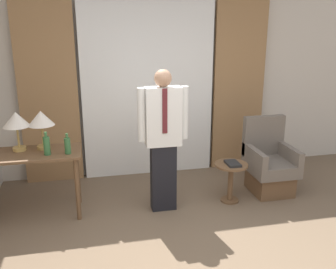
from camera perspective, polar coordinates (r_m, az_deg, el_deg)
name	(u,v)px	position (r m, az deg, el deg)	size (l,w,h in m)	color
wall_back	(147,82)	(5.49, -3.22, 7.96)	(10.00, 0.06, 2.70)	beige
curtain_sheer_center	(149,88)	(5.37, -2.98, 7.13)	(1.88, 0.06, 2.58)	white
curtain_drape_left	(48,91)	(5.32, -17.79, 6.27)	(0.78, 0.06, 2.58)	#997047
curtain_drape_right	(239,84)	(5.75, 10.72, 7.50)	(0.78, 0.06, 2.58)	#997047
desk	(32,163)	(4.53, -20.03, -4.12)	(1.10, 0.56, 0.78)	brown
table_lamp_left	(16,121)	(4.52, -22.12, 1.89)	(0.30, 0.30, 0.45)	tan
table_lamp_right	(41,120)	(4.48, -18.78, 2.12)	(0.30, 0.30, 0.45)	tan
bottle_near_edge	(47,145)	(4.32, -17.99, -1.59)	(0.07, 0.07, 0.26)	#336638
bottle_by_lamp	(67,145)	(4.30, -15.07, -1.61)	(0.07, 0.07, 0.23)	#336638
person	(163,136)	(4.32, -0.74, -0.21)	(0.59, 0.20, 1.69)	black
armchair	(269,166)	(5.17, 15.15, -4.66)	(0.57, 0.63, 0.98)	brown
side_table	(231,176)	(4.76, 9.54, -6.24)	(0.41, 0.41, 0.50)	brown
book	(233,163)	(4.67, 9.83, -4.38)	(0.15, 0.23, 0.03)	black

